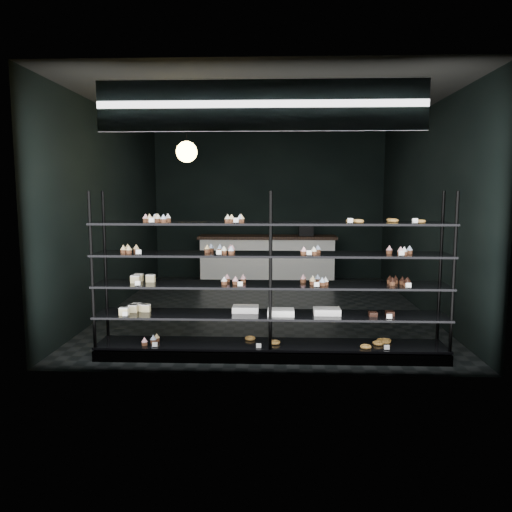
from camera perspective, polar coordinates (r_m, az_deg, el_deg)
name	(u,v)px	position (r m, az deg, el deg)	size (l,w,h in m)	color
room	(266,211)	(8.04, 1.17, 5.19)	(5.01, 6.01, 3.20)	black
display_shelf	(268,304)	(5.72, 1.36, -5.48)	(4.00, 0.50, 1.91)	black
signage	(261,106)	(5.17, 0.59, 16.81)	(3.30, 0.05, 0.50)	#0B193B
pendant_lamp	(187,152)	(7.10, -7.93, 11.73)	(0.29, 0.29, 0.87)	black
service_counter	(268,258)	(10.62, 1.36, -0.24)	(2.90, 0.65, 1.23)	silver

